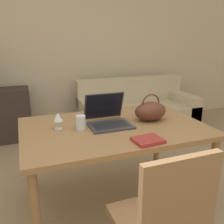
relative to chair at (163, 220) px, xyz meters
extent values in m
cube|color=beige|center=(-0.10, 3.09, 0.82)|extent=(10.00, 0.06, 2.70)
cube|color=olive|center=(0.05, 0.87, 0.21)|extent=(1.48, 0.98, 0.04)
cylinder|color=olive|center=(-0.63, 0.44, -0.17)|extent=(0.06, 0.06, 0.72)
cylinder|color=olive|center=(0.73, 0.44, -0.17)|extent=(0.06, 0.06, 0.72)
cylinder|color=olive|center=(-0.63, 1.30, -0.17)|extent=(0.06, 0.06, 0.72)
cylinder|color=olive|center=(0.73, 1.30, -0.17)|extent=(0.06, 0.06, 0.72)
cube|color=olive|center=(0.00, 0.08, -0.08)|extent=(0.45, 0.45, 0.05)
cube|color=olive|center=(0.00, -0.12, 0.18)|extent=(0.42, 0.05, 0.48)
cube|color=#C1B293|center=(1.06, 2.44, -0.32)|extent=(1.81, 0.81, 0.42)
cube|color=#C1B293|center=(1.06, 2.75, 0.09)|extent=(1.81, 0.20, 0.40)
cube|color=#C1B293|center=(0.25, 2.44, -0.25)|extent=(0.20, 0.81, 0.56)
cube|color=#C1B293|center=(1.86, 2.44, -0.25)|extent=(0.20, 0.81, 0.56)
cube|color=#38383D|center=(0.02, 0.86, 0.24)|extent=(0.35, 0.25, 0.02)
cube|color=black|center=(0.02, 0.85, 0.25)|extent=(0.29, 0.16, 0.00)
cube|color=#38383D|center=(0.02, 1.03, 0.36)|extent=(0.35, 0.09, 0.24)
cube|color=black|center=(0.02, 1.02, 0.36)|extent=(0.32, 0.08, 0.22)
cylinder|color=silver|center=(-0.23, 0.88, 0.29)|extent=(0.08, 0.08, 0.11)
cylinder|color=silver|center=(-0.39, 0.96, 0.23)|extent=(0.06, 0.06, 0.01)
cylinder|color=silver|center=(-0.39, 0.96, 0.26)|extent=(0.01, 0.01, 0.06)
cone|color=silver|center=(-0.39, 0.96, 0.33)|extent=(0.07, 0.07, 0.07)
ellipsoid|color=#592D1E|center=(0.40, 0.89, 0.31)|extent=(0.29, 0.20, 0.16)
torus|color=#592D1E|center=(0.40, 0.89, 0.38)|extent=(0.17, 0.01, 0.17)
cube|color=maroon|center=(0.16, 0.48, 0.24)|extent=(0.21, 0.18, 0.02)
camera|label=1|loc=(-0.64, -0.94, 0.94)|focal=40.00mm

